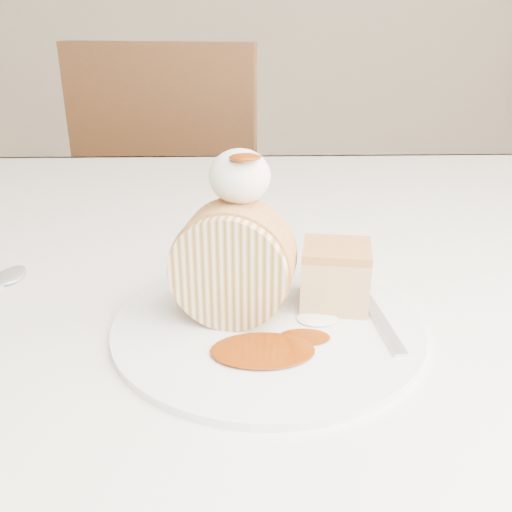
{
  "coord_description": "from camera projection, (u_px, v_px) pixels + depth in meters",
  "views": [
    {
      "loc": [
        0.03,
        -0.44,
        1.01
      ],
      "look_at": [
        0.04,
        0.01,
        0.82
      ],
      "focal_mm": 40.0,
      "sensor_mm": 36.0,
      "label": 1
    }
  ],
  "objects": [
    {
      "name": "table",
      "position": [
        219.0,
        310.0,
        0.72
      ],
      "size": [
        1.4,
        0.9,
        0.75
      ],
      "color": "silver",
      "rests_on": "ground"
    },
    {
      "name": "chair_far",
      "position": [
        180.0,
        202.0,
        1.51
      ],
      "size": [
        0.52,
        0.52,
        0.94
      ],
      "rotation": [
        0.0,
        0.0,
        2.95
      ],
      "color": "brown",
      "rests_on": "ground"
    },
    {
      "name": "plate",
      "position": [
        268.0,
        325.0,
        0.51
      ],
      "size": [
        0.31,
        0.31,
        0.01
      ],
      "primitive_type": "cylinder",
      "rotation": [
        0.0,
        0.0,
        -0.16
      ],
      "color": "white",
      "rests_on": "table"
    },
    {
      "name": "roulade_slice",
      "position": [
        233.0,
        265.0,
        0.49
      ],
      "size": [
        0.11,
        0.07,
        0.1
      ],
      "primitive_type": "cylinder",
      "rotation": [
        1.57,
        0.0,
        -0.2
      ],
      "color": "beige",
      "rests_on": "plate"
    },
    {
      "name": "cake_chunk",
      "position": [
        335.0,
        279.0,
        0.52
      ],
      "size": [
        0.07,
        0.06,
        0.05
      ],
      "primitive_type": "cube",
      "rotation": [
        0.0,
        0.0,
        -0.16
      ],
      "color": "tan",
      "rests_on": "plate"
    },
    {
      "name": "whipped_cream",
      "position": [
        240.0,
        176.0,
        0.48
      ],
      "size": [
        0.05,
        0.05,
        0.05
      ],
      "primitive_type": "ellipsoid",
      "color": "white",
      "rests_on": "roulade_slice"
    },
    {
      "name": "caramel_drizzle",
      "position": [
        245.0,
        150.0,
        0.45
      ],
      "size": [
        0.03,
        0.02,
        0.01
      ],
      "primitive_type": "ellipsoid",
      "color": "#6D2804",
      "rests_on": "whipped_cream"
    },
    {
      "name": "caramel_pool",
      "position": [
        263.0,
        350.0,
        0.46
      ],
      "size": [
        0.09,
        0.07,
        0.0
      ],
      "primitive_type": null,
      "rotation": [
        0.0,
        0.0,
        -0.16
      ],
      "color": "#6D2804",
      "rests_on": "plate"
    },
    {
      "name": "fork",
      "position": [
        379.0,
        319.0,
        0.5
      ],
      "size": [
        0.04,
        0.16,
        0.0
      ],
      "primitive_type": "cube",
      "rotation": [
        0.0,
        0.0,
        0.08
      ],
      "color": "silver",
      "rests_on": "plate"
    }
  ]
}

